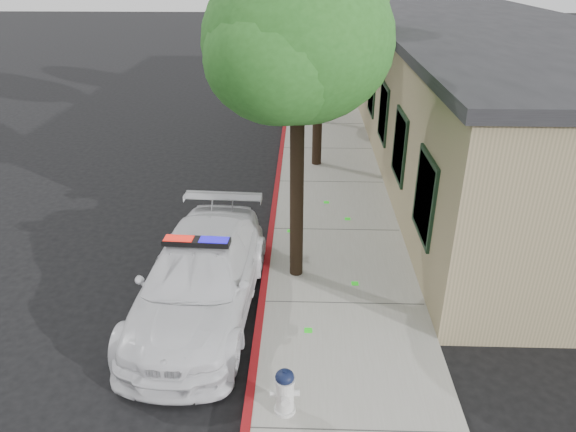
{
  "coord_description": "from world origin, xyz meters",
  "views": [
    {
      "loc": [
        0.82,
        -8.19,
        6.09
      ],
      "look_at": [
        0.5,
        1.99,
        1.0
      ],
      "focal_mm": 32.41,
      "sensor_mm": 36.0,
      "label": 1
    }
  ],
  "objects_px": {
    "police_car": "(200,278)",
    "street_tree_far": "(313,18)",
    "fire_hydrant": "(285,391)",
    "clapboard_building": "(484,92)",
    "street_tree_near": "(299,49)"
  },
  "relations": [
    {
      "from": "clapboard_building",
      "to": "street_tree_near",
      "type": "bearing_deg",
      "value": -126.88
    },
    {
      "from": "police_car",
      "to": "street_tree_far",
      "type": "distance_m",
      "value": 13.22
    },
    {
      "from": "clapboard_building",
      "to": "police_car",
      "type": "distance_m",
      "value": 12.07
    },
    {
      "from": "police_car",
      "to": "street_tree_far",
      "type": "bearing_deg",
      "value": 83.25
    },
    {
      "from": "fire_hydrant",
      "to": "police_car",
      "type": "bearing_deg",
      "value": 117.77
    },
    {
      "from": "street_tree_near",
      "to": "clapboard_building",
      "type": "bearing_deg",
      "value": 53.12
    },
    {
      "from": "police_car",
      "to": "fire_hydrant",
      "type": "relative_size",
      "value": 6.68
    },
    {
      "from": "street_tree_far",
      "to": "fire_hydrant",
      "type": "bearing_deg",
      "value": -91.92
    },
    {
      "from": "police_car",
      "to": "street_tree_near",
      "type": "height_order",
      "value": "street_tree_near"
    },
    {
      "from": "clapboard_building",
      "to": "street_tree_far",
      "type": "xyz_separation_m",
      "value": [
        -5.58,
        3.48,
        1.9
      ]
    },
    {
      "from": "clapboard_building",
      "to": "street_tree_near",
      "type": "xyz_separation_m",
      "value": [
        -5.98,
        -7.97,
        2.55
      ]
    },
    {
      "from": "police_car",
      "to": "street_tree_far",
      "type": "relative_size",
      "value": 0.99
    },
    {
      "from": "police_car",
      "to": "street_tree_far",
      "type": "height_order",
      "value": "street_tree_far"
    },
    {
      "from": "clapboard_building",
      "to": "fire_hydrant",
      "type": "bearing_deg",
      "value": -117.53
    },
    {
      "from": "fire_hydrant",
      "to": "street_tree_near",
      "type": "height_order",
      "value": "street_tree_near"
    }
  ]
}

